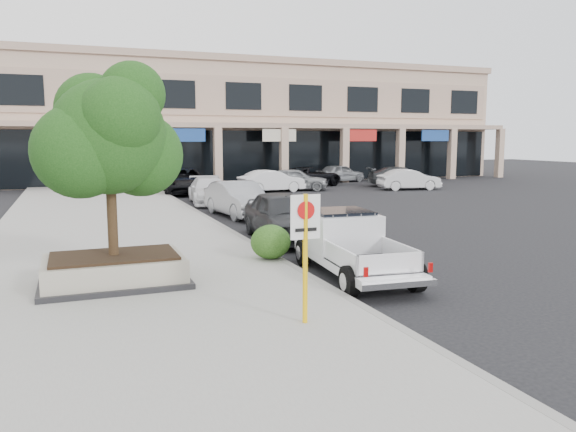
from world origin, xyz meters
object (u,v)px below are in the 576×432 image
object	(u,v)px
curb_car_d	(184,181)
lot_car_e	(340,173)
no_parking_sign	(305,241)
lot_car_d	(310,176)
planter_tree	(115,138)
curb_car_c	(209,191)
lot_car_a	(295,179)
pickup_truck	(354,246)
lot_car_b	(272,181)
planter	(115,270)
lot_car_f	(409,180)
lot_car_c	(401,177)
curb_car_a	(284,216)
curb_car_b	(239,199)

from	to	relation	value
curb_car_d	lot_car_e	xyz separation A→B (m)	(12.92, 4.47, -0.08)
no_parking_sign	lot_car_d	xyz separation A→B (m)	(11.97, 27.53, -0.93)
planter_tree	lot_car_e	bearing A→B (deg)	54.58
no_parking_sign	curb_car_c	xyz separation A→B (m)	(2.92, 19.76, -0.95)
curb_car_c	planter_tree	bearing A→B (deg)	-103.66
planter_tree	curb_car_c	bearing A→B (deg)	69.82
lot_car_a	pickup_truck	bearing A→B (deg)	-177.03
pickup_truck	lot_car_b	world-z (taller)	pickup_truck
lot_car_e	lot_car_a	bearing A→B (deg)	115.35
planter	planter_tree	distance (m)	2.95
no_parking_sign	lot_car_f	world-z (taller)	no_parking_sign
lot_car_c	lot_car_e	size ratio (longest dim) A/B	1.15
lot_car_f	no_parking_sign	bearing A→B (deg)	152.07
planter_tree	curb_car_c	size ratio (longest dim) A/B	0.84
lot_car_f	pickup_truck	bearing A→B (deg)	152.56
planter	lot_car_e	xyz separation A→B (m)	(18.62, 26.16, 0.23)
planter	curb_car_d	size ratio (longest dim) A/B	0.57
lot_car_c	lot_car_a	bearing A→B (deg)	106.80
curb_car_d	lot_car_c	distance (m)	15.34
lot_car_c	lot_car_f	world-z (taller)	lot_car_c
pickup_truck	lot_car_b	distance (m)	22.05
curb_car_c	lot_car_b	xyz separation A→B (m)	(5.15, 4.79, 0.01)
lot_car_d	curb_car_a	bearing A→B (deg)	132.82
curb_car_c	lot_car_d	xyz separation A→B (m)	(9.05, 7.77, 0.01)
lot_car_f	lot_car_a	bearing A→B (deg)	81.28
curb_car_a	lot_car_b	bearing A→B (deg)	75.47
lot_car_c	planter	bearing A→B (deg)	150.85
no_parking_sign	curb_car_b	size ratio (longest dim) A/B	0.49
lot_car_d	lot_car_a	bearing A→B (deg)	118.07
no_parking_sign	lot_car_a	size ratio (longest dim) A/B	0.53
planter_tree	curb_car_d	xyz separation A→B (m)	(5.57, 21.54, -2.63)
pickup_truck	lot_car_d	size ratio (longest dim) A/B	0.99
curb_car_d	lot_car_e	bearing A→B (deg)	24.31
lot_car_f	lot_car_c	bearing A→B (deg)	-12.52
curb_car_c	curb_car_d	distance (m)	5.92
planter	curb_car_b	distance (m)	12.16
curb_car_a	lot_car_a	world-z (taller)	curb_car_a
planter_tree	lot_car_d	bearing A→B (deg)	57.70
curb_car_b	planter	bearing A→B (deg)	-125.94
curb_car_d	lot_car_d	xyz separation A→B (m)	(9.22, 1.86, -0.08)
no_parking_sign	curb_car_b	bearing A→B (deg)	78.32
planter_tree	planter	bearing A→B (deg)	-131.03
curb_car_d	lot_car_f	bearing A→B (deg)	-6.11
curb_car_c	lot_car_e	xyz separation A→B (m)	(12.75, 10.38, 0.02)
curb_car_d	lot_car_b	bearing A→B (deg)	-6.63
planter_tree	lot_car_b	xyz separation A→B (m)	(10.89, 20.42, -2.72)
lot_car_b	lot_car_c	size ratio (longest dim) A/B	0.89
lot_car_d	planter	bearing A→B (deg)	126.14
pickup_truck	lot_car_c	size ratio (longest dim) A/B	1.04
lot_car_e	curb_car_c	bearing A→B (deg)	113.37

